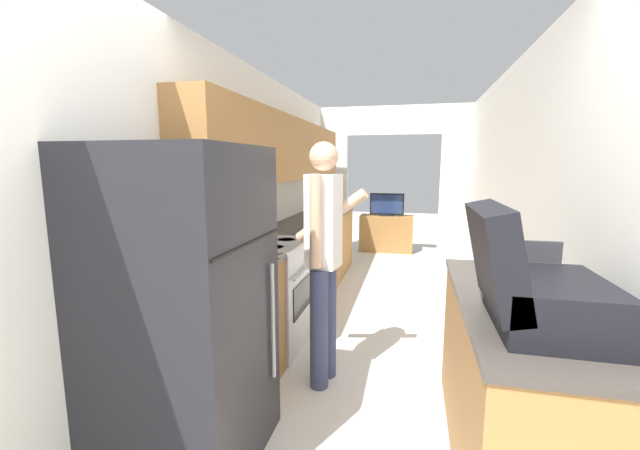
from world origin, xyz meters
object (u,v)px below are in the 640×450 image
at_px(refrigerator, 184,309).
at_px(tv_cabinet, 386,233).
at_px(suitcase, 530,286).
at_px(television, 387,205).
at_px(range_oven, 268,293).
at_px(person, 324,257).

distance_m(refrigerator, tv_cabinet, 5.50).
bearing_deg(suitcase, television, 99.72).
distance_m(range_oven, television, 4.11).
height_order(suitcase, tv_cabinet, suitcase).
bearing_deg(refrigerator, tv_cabinet, 82.76).
xyz_separation_m(range_oven, television, (0.76, 4.02, 0.39)).
relative_size(range_oven, television, 1.75).
xyz_separation_m(suitcase, television, (-0.93, 5.43, -0.24)).
height_order(range_oven, television, television).
bearing_deg(range_oven, television, 79.31).
height_order(person, suitcase, person).
bearing_deg(tv_cabinet, refrigerator, -97.24).
relative_size(refrigerator, range_oven, 1.58).
bearing_deg(person, suitcase, -122.57).
bearing_deg(television, suitcase, -80.28).
distance_m(person, tv_cabinet, 4.59).
xyz_separation_m(person, suitcase, (1.08, -0.93, 0.15)).
xyz_separation_m(refrigerator, television, (0.69, 5.39, 0.02)).
relative_size(range_oven, tv_cabinet, 1.12).
height_order(refrigerator, tv_cabinet, refrigerator).
bearing_deg(person, range_oven, 60.34).
xyz_separation_m(refrigerator, range_oven, (-0.07, 1.37, -0.37)).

